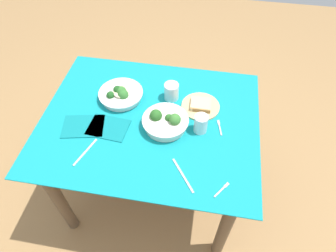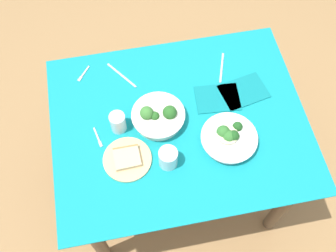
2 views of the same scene
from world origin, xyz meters
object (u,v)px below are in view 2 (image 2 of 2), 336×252
(fork_by_near_bowl, at_px, (83,74))
(table_knife_right, at_px, (122,75))
(table_knife_left, at_px, (222,68))
(broccoli_bowl_far, at_px, (229,138))
(napkin_folded_lower, at_px, (217,98))
(water_glass_center, at_px, (118,122))
(bread_side_plate, at_px, (127,159))
(napkin_folded_upper, at_px, (244,91))
(broccoli_bowl_near, at_px, (158,116))
(water_glass_side, at_px, (168,158))
(fork_by_far_bowl, at_px, (98,138))

(fork_by_near_bowl, bearing_deg, table_knife_right, 113.93)
(fork_by_near_bowl, xyz_separation_m, table_knife_left, (-0.69, 0.09, -0.00))
(broccoli_bowl_far, distance_m, napkin_folded_lower, 0.23)
(water_glass_center, distance_m, napkin_folded_lower, 0.49)
(bread_side_plate, relative_size, table_knife_left, 1.19)
(napkin_folded_upper, bearing_deg, table_knife_right, -20.10)
(broccoli_bowl_near, xyz_separation_m, water_glass_side, (-0.00, 0.22, 0.01))
(napkin_folded_upper, height_order, napkin_folded_lower, same)
(fork_by_far_bowl, bearing_deg, table_knife_left, 99.76)
(broccoli_bowl_near, height_order, table_knife_right, broccoli_bowl_near)
(bread_side_plate, bearing_deg, fork_by_near_bowl, -73.32)
(broccoli_bowl_far, height_order, water_glass_center, water_glass_center)
(water_glass_center, xyz_separation_m, napkin_folded_upper, (-0.62, -0.08, -0.05))
(bread_side_plate, distance_m, napkin_folded_lower, 0.53)
(fork_by_near_bowl, bearing_deg, bread_side_plate, 53.40)
(table_knife_left, height_order, table_knife_right, same)
(water_glass_center, relative_size, table_knife_left, 0.57)
(broccoli_bowl_near, distance_m, napkin_folded_lower, 0.31)
(bread_side_plate, bearing_deg, napkin_folded_upper, -157.72)
(bread_side_plate, xyz_separation_m, water_glass_side, (-0.17, 0.05, 0.04))
(table_knife_right, bearing_deg, broccoli_bowl_far, -172.48)
(table_knife_left, relative_size, napkin_folded_upper, 0.83)
(broccoli_bowl_far, height_order, table_knife_left, broccoli_bowl_far)
(broccoli_bowl_near, xyz_separation_m, table_knife_left, (-0.37, -0.24, -0.03))
(fork_by_far_bowl, relative_size, napkin_folded_lower, 0.50)
(water_glass_side, relative_size, fork_by_far_bowl, 0.95)
(fork_by_near_bowl, height_order, table_knife_right, same)
(bread_side_plate, distance_m, napkin_folded_upper, 0.65)
(broccoli_bowl_near, bearing_deg, napkin_folded_upper, -169.89)
(table_knife_right, bearing_deg, table_knife_left, -131.38)
(bread_side_plate, bearing_deg, water_glass_side, 164.57)
(water_glass_center, bearing_deg, table_knife_left, -156.39)
(napkin_folded_upper, bearing_deg, fork_by_far_bowl, 9.31)
(water_glass_side, relative_size, table_knife_left, 0.55)
(fork_by_far_bowl, bearing_deg, water_glass_side, 45.28)
(table_knife_left, xyz_separation_m, table_knife_right, (0.50, -0.05, 0.00))
(broccoli_bowl_far, height_order, bread_side_plate, broccoli_bowl_far)
(water_glass_center, bearing_deg, napkin_folded_lower, -172.01)
(broccoli_bowl_far, relative_size, fork_by_far_bowl, 2.43)
(water_glass_side, bearing_deg, fork_by_near_bowl, -59.34)
(table_knife_right, bearing_deg, water_glass_center, 134.09)
(broccoli_bowl_far, relative_size, table_knife_right, 1.25)
(water_glass_center, distance_m, table_knife_right, 0.30)
(napkin_folded_lower, bearing_deg, bread_side_plate, 26.43)
(table_knife_right, bearing_deg, fork_by_far_bowl, 119.04)
(fork_by_far_bowl, bearing_deg, broccoli_bowl_far, 64.58)
(broccoli_bowl_near, relative_size, water_glass_side, 2.46)
(fork_by_far_bowl, bearing_deg, napkin_folded_lower, 86.83)
(water_glass_center, xyz_separation_m, table_knife_left, (-0.55, -0.24, -0.05))
(broccoli_bowl_far, xyz_separation_m, bread_side_plate, (0.46, 0.01, -0.02))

